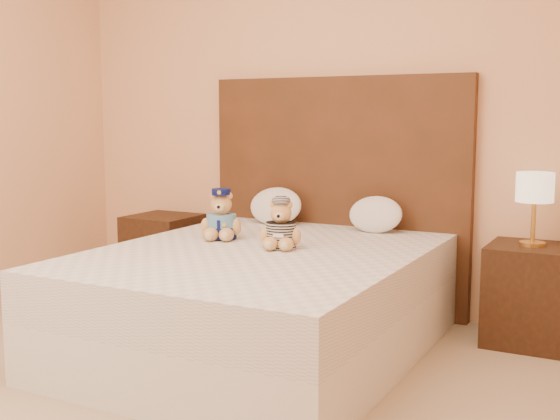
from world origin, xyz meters
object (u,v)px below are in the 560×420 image
(teddy_prisoner, at_px, (281,224))
(pillow_right, at_px, (375,213))
(nightstand_right, at_px, (530,295))
(teddy_police, at_px, (221,214))
(nightstand_left, at_px, (164,253))
(pillow_left, at_px, (276,204))
(bed, at_px, (261,300))
(lamp, at_px, (535,191))

(teddy_prisoner, relative_size, pillow_right, 0.78)
(nightstand_right, height_order, teddy_police, teddy_police)
(nightstand_left, distance_m, teddy_police, 1.16)
(teddy_prisoner, relative_size, pillow_left, 0.71)
(teddy_police, bearing_deg, nightstand_left, 125.00)
(pillow_left, bearing_deg, teddy_prisoner, -59.84)
(nightstand_left, bearing_deg, pillow_left, 1.92)
(teddy_police, bearing_deg, pillow_right, 22.62)
(bed, xyz_separation_m, nightstand_right, (1.25, 0.80, -0.00))
(nightstand_left, bearing_deg, pillow_right, 1.08)
(nightstand_left, relative_size, pillow_left, 1.49)
(pillow_left, bearing_deg, bed, -66.85)
(pillow_left, xyz_separation_m, pillow_right, (0.69, 0.00, -0.01))
(nightstand_left, height_order, lamp, lamp)
(nightstand_right, height_order, pillow_right, pillow_right)
(nightstand_right, relative_size, lamp, 1.38)
(pillow_right, bearing_deg, nightstand_left, -178.92)
(lamp, relative_size, pillow_right, 1.19)
(nightstand_left, bearing_deg, bed, -32.62)
(teddy_police, bearing_deg, nightstand_right, 0.62)
(teddy_police, xyz_separation_m, teddy_prisoner, (0.44, -0.10, -0.01))
(teddy_police, height_order, teddy_prisoner, teddy_police)
(bed, distance_m, teddy_police, 0.58)
(nightstand_right, bearing_deg, nightstand_left, 180.00)
(bed, bearing_deg, pillow_right, 68.07)
(pillow_left, distance_m, pillow_right, 0.69)
(bed, height_order, nightstand_right, same)
(pillow_right, bearing_deg, teddy_police, -137.07)
(teddy_police, distance_m, teddy_prisoner, 0.45)
(nightstand_left, xyz_separation_m, nightstand_right, (2.50, 0.00, 0.00))
(teddy_police, relative_size, pillow_right, 0.85)
(nightstand_right, xyz_separation_m, lamp, (-0.00, 0.00, 0.57))
(lamp, xyz_separation_m, pillow_right, (-0.92, 0.03, -0.18))
(lamp, xyz_separation_m, teddy_prisoner, (-1.17, -0.71, -0.17))
(lamp, height_order, teddy_prisoner, lamp)
(lamp, relative_size, teddy_police, 1.40)
(teddy_police, distance_m, pillow_right, 0.95)
(lamp, bearing_deg, pillow_left, 178.93)
(lamp, bearing_deg, bed, -147.38)
(pillow_left, bearing_deg, lamp, -1.07)
(pillow_right, bearing_deg, lamp, -1.88)
(nightstand_left, relative_size, nightstand_right, 1.00)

